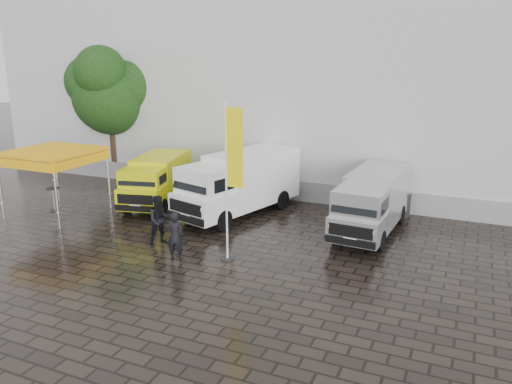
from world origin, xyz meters
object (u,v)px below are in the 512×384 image
at_px(flagpole, 231,173).
at_px(cocktail_table, 54,199).
at_px(canopy_tent, 52,154).
at_px(van_yellow, 156,182).
at_px(van_silver, 372,204).
at_px(person_tent, 160,220).
at_px(person_front, 175,236).
at_px(wheelie_bin, 402,206).
at_px(van_white, 239,185).

xyz_separation_m(flagpole, cocktail_table, (-10.13, 1.86, -2.61)).
bearing_deg(canopy_tent, van_yellow, 41.31).
distance_m(van_silver, cocktail_table, 14.35).
bearing_deg(person_tent, person_front, -83.89).
distance_m(flagpole, person_front, 3.04).
height_order(wheelie_bin, person_front, person_front).
distance_m(van_yellow, van_white, 4.28).
height_order(canopy_tent, flagpole, flagpole).
bearing_deg(canopy_tent, wheelie_bin, 21.80).
bearing_deg(flagpole, person_front, -158.21).
height_order(cocktail_table, person_tent, person_tent).
relative_size(canopy_tent, wheelie_bin, 3.25).
distance_m(van_silver, flagpole, 6.48).
xyz_separation_m(van_yellow, flagpole, (6.32, -4.61, 2.01)).
distance_m(van_yellow, flagpole, 8.08).
xyz_separation_m(canopy_tent, flagpole, (9.70, -1.64, 0.40)).
distance_m(wheelie_bin, person_tent, 10.66).
bearing_deg(cocktail_table, van_yellow, 35.81).
bearing_deg(van_yellow, person_tent, -67.37).
xyz_separation_m(van_yellow, wheelie_bin, (11.06, 2.80, -0.62)).
height_order(flagpole, wheelie_bin, flagpole).
relative_size(van_yellow, person_tent, 2.62).
xyz_separation_m(van_yellow, van_white, (4.27, 0.20, 0.24)).
distance_m(canopy_tent, person_front, 8.42).
bearing_deg(wheelie_bin, van_silver, -93.88).
bearing_deg(cocktail_table, canopy_tent, -26.92).
bearing_deg(person_front, flagpole, -175.71).
height_order(van_yellow, flagpole, flagpole).
relative_size(canopy_tent, flagpole, 0.62).
xyz_separation_m(van_silver, person_tent, (-7.11, -4.48, -0.28)).
bearing_deg(van_white, van_silver, 16.09).
xyz_separation_m(cocktail_table, person_front, (8.28, -2.60, 0.32)).
relative_size(van_silver, wheelie_bin, 5.37).
height_order(van_white, person_front, van_white).
relative_size(flagpole, wheelie_bin, 5.29).
bearing_deg(van_silver, wheelie_bin, 75.54).
xyz_separation_m(van_silver, person_front, (-5.75, -5.55, -0.35)).
relative_size(van_yellow, wheelie_bin, 4.72).
height_order(van_silver, cocktail_table, van_silver).
relative_size(canopy_tent, person_tent, 1.80).
relative_size(van_silver, flagpole, 1.01).
bearing_deg(van_white, van_yellow, -161.24).
height_order(canopy_tent, person_front, canopy_tent).
height_order(flagpole, cocktail_table, flagpole).
distance_m(canopy_tent, flagpole, 9.84).
bearing_deg(van_yellow, cocktail_table, -157.53).
xyz_separation_m(van_white, canopy_tent, (-7.65, -3.17, 1.38)).
bearing_deg(van_silver, van_yellow, -175.36).
height_order(van_white, cocktail_table, van_white).
bearing_deg(wheelie_bin, flagpole, -108.47).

